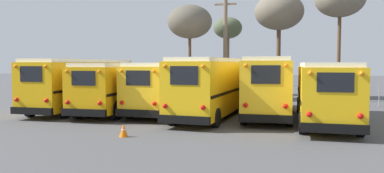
# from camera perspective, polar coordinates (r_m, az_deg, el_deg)

# --- Properties ---
(ground_plane) EXTENTS (160.00, 160.00, 0.00)m
(ground_plane) POSITION_cam_1_polar(r_m,az_deg,el_deg) (22.26, -0.04, -4.18)
(ground_plane) COLOR #4C4C4F
(school_bus_0) EXTENTS (2.87, 10.83, 3.25)m
(school_bus_0) POSITION_cam_1_polar(r_m,az_deg,el_deg) (25.39, -16.00, 0.64)
(school_bus_0) COLOR #EAAA0F
(school_bus_0) RESTS_ON ground
(school_bus_1) EXTENTS (2.97, 10.26, 3.00)m
(school_bus_1) POSITION_cam_1_polar(r_m,az_deg,el_deg) (23.77, -10.26, 0.24)
(school_bus_1) COLOR #E5A00C
(school_bus_1) RESTS_ON ground
(school_bus_2) EXTENTS (2.52, 9.91, 3.03)m
(school_bus_2) POSITION_cam_1_polar(r_m,az_deg,el_deg) (23.14, -3.10, 0.21)
(school_bus_2) COLOR yellow
(school_bus_2) RESTS_ON ground
(school_bus_3) EXTENTS (2.76, 10.66, 3.28)m
(school_bus_3) POSITION_cam_1_polar(r_m,az_deg,el_deg) (21.39, 3.47, 0.26)
(school_bus_3) COLOR yellow
(school_bus_3) RESTS_ON ground
(school_bus_4) EXTENTS (2.99, 10.51, 3.32)m
(school_bus_4) POSITION_cam_1_polar(r_m,az_deg,el_deg) (22.13, 11.63, 0.36)
(school_bus_4) COLOR yellow
(school_bus_4) RESTS_ON ground
(school_bus_5) EXTENTS (2.76, 10.03, 3.03)m
(school_bus_5) POSITION_cam_1_polar(r_m,az_deg,el_deg) (20.05, 19.52, -0.50)
(school_bus_5) COLOR yellow
(school_bus_5) RESTS_ON ground
(utility_pole) EXTENTS (1.80, 0.33, 8.89)m
(utility_pole) POSITION_cam_1_polar(r_m,az_deg,el_deg) (31.01, 5.09, 6.42)
(utility_pole) COLOR #75604C
(utility_pole) RESTS_ON ground
(bare_tree_0) EXTENTS (2.69, 2.69, 7.36)m
(bare_tree_0) POSITION_cam_1_polar(r_m,az_deg,el_deg) (35.86, 5.48, 8.66)
(bare_tree_0) COLOR brown
(bare_tree_0) RESTS_ON ground
(bare_tree_1) EXTENTS (3.70, 3.70, 7.84)m
(bare_tree_1) POSITION_cam_1_polar(r_m,az_deg,el_deg) (31.43, -0.34, 9.79)
(bare_tree_1) COLOR brown
(bare_tree_1) RESTS_ON ground
(bare_tree_2) EXTENTS (4.19, 4.19, 9.01)m
(bare_tree_2) POSITION_cam_1_polar(r_m,az_deg,el_deg) (33.65, 13.13, 10.93)
(bare_tree_2) COLOR brown
(bare_tree_2) RESTS_ON ground
(fence_line) EXTENTS (22.77, 0.06, 1.42)m
(fence_line) POSITION_cam_1_polar(r_m,az_deg,el_deg) (29.00, 3.97, -0.43)
(fence_line) COLOR #939399
(fence_line) RESTS_ON ground
(traffic_cone) EXTENTS (0.36, 0.36, 0.55)m
(traffic_cone) POSITION_cam_1_polar(r_m,az_deg,el_deg) (15.56, -10.39, -6.56)
(traffic_cone) COLOR orange
(traffic_cone) RESTS_ON ground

